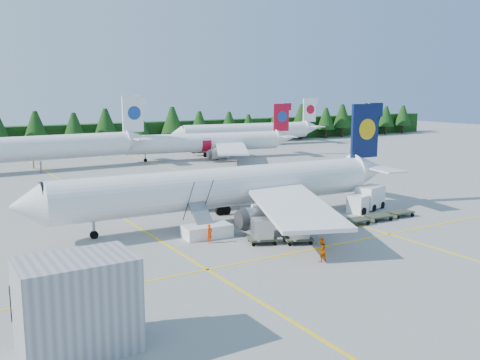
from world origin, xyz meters
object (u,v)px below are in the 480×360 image
airliner_navy (216,189)px  airliner_red (201,143)px  service_truck (366,199)px  airstairs (205,227)px

airliner_navy → airliner_red: bearing=67.4°
airliner_red → service_truck: airliner_red is taller
airliner_red → airstairs: 57.55m
airliner_navy → service_truck: size_ratio=7.08×
airliner_navy → airstairs: size_ratio=6.58×
airstairs → service_truck: airstairs is taller
airstairs → service_truck: 21.12m
airliner_navy → airliner_red: size_ratio=1.12×
airstairs → service_truck: (21.11, 0.21, 0.44)m
service_truck → airstairs: bearing=163.5°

